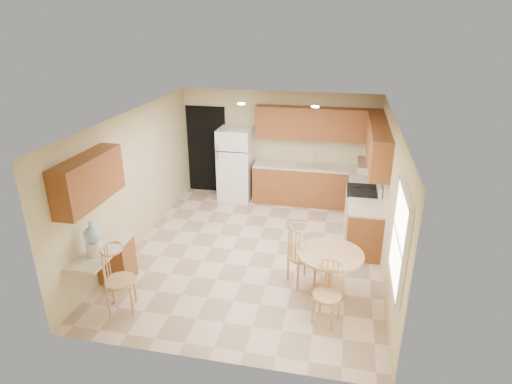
% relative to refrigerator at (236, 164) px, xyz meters
% --- Properties ---
extents(floor, '(5.50, 5.50, 0.00)m').
position_rel_refrigerator_xyz_m(floor, '(0.95, -2.40, -0.84)').
color(floor, beige).
rests_on(floor, ground).
extents(ceiling, '(4.50, 5.50, 0.02)m').
position_rel_refrigerator_xyz_m(ceiling, '(0.95, -2.40, 1.66)').
color(ceiling, white).
rests_on(ceiling, wall_back).
extents(wall_back, '(4.50, 0.02, 2.50)m').
position_rel_refrigerator_xyz_m(wall_back, '(0.95, 0.35, 0.41)').
color(wall_back, '#CFBE8C').
rests_on(wall_back, floor).
extents(wall_front, '(4.50, 0.02, 2.50)m').
position_rel_refrigerator_xyz_m(wall_front, '(0.95, -5.15, 0.41)').
color(wall_front, '#CFBE8C').
rests_on(wall_front, floor).
extents(wall_left, '(0.02, 5.50, 2.50)m').
position_rel_refrigerator_xyz_m(wall_left, '(-1.30, -2.40, 0.41)').
color(wall_left, '#CFBE8C').
rests_on(wall_left, floor).
extents(wall_right, '(0.02, 5.50, 2.50)m').
position_rel_refrigerator_xyz_m(wall_right, '(3.20, -2.40, 0.41)').
color(wall_right, '#CFBE8C').
rests_on(wall_right, floor).
extents(doorway, '(0.90, 0.02, 2.10)m').
position_rel_refrigerator_xyz_m(doorway, '(-0.80, 0.34, 0.21)').
color(doorway, black).
rests_on(doorway, floor).
extents(base_cab_back, '(2.75, 0.60, 0.87)m').
position_rel_refrigerator_xyz_m(base_cab_back, '(1.83, 0.05, -0.41)').
color(base_cab_back, brown).
rests_on(base_cab_back, floor).
extents(counter_back, '(2.75, 0.63, 0.04)m').
position_rel_refrigerator_xyz_m(counter_back, '(1.83, 0.05, 0.05)').
color(counter_back, beige).
rests_on(counter_back, base_cab_back).
extents(base_cab_right_a, '(0.60, 0.59, 0.87)m').
position_rel_refrigerator_xyz_m(base_cab_right_a, '(2.90, -0.54, -0.41)').
color(base_cab_right_a, brown).
rests_on(base_cab_right_a, floor).
extents(counter_right_a, '(0.63, 0.59, 0.04)m').
position_rel_refrigerator_xyz_m(counter_right_a, '(2.90, -0.54, 0.05)').
color(counter_right_a, beige).
rests_on(counter_right_a, base_cab_right_a).
extents(base_cab_right_b, '(0.60, 0.80, 0.87)m').
position_rel_refrigerator_xyz_m(base_cab_right_b, '(2.90, -2.00, -0.41)').
color(base_cab_right_b, brown).
rests_on(base_cab_right_b, floor).
extents(counter_right_b, '(0.63, 0.80, 0.04)m').
position_rel_refrigerator_xyz_m(counter_right_b, '(2.90, -2.00, 0.05)').
color(counter_right_b, beige).
rests_on(counter_right_b, base_cab_right_b).
extents(upper_cab_back, '(2.75, 0.33, 0.70)m').
position_rel_refrigerator_xyz_m(upper_cab_back, '(1.83, 0.19, 1.01)').
color(upper_cab_back, brown).
rests_on(upper_cab_back, wall_back).
extents(upper_cab_right, '(0.33, 2.42, 0.70)m').
position_rel_refrigerator_xyz_m(upper_cab_right, '(3.04, -1.19, 1.01)').
color(upper_cab_right, brown).
rests_on(upper_cab_right, wall_right).
extents(upper_cab_left, '(0.33, 1.40, 0.70)m').
position_rel_refrigerator_xyz_m(upper_cab_left, '(-1.13, -4.00, 1.01)').
color(upper_cab_left, brown).
rests_on(upper_cab_left, wall_left).
extents(sink, '(0.78, 0.44, 0.01)m').
position_rel_refrigerator_xyz_m(sink, '(1.80, 0.05, 0.07)').
color(sink, silver).
rests_on(sink, counter_back).
extents(range_hood, '(0.50, 0.76, 0.14)m').
position_rel_refrigerator_xyz_m(range_hood, '(2.95, -1.22, 0.58)').
color(range_hood, silver).
rests_on(range_hood, upper_cab_right).
extents(desk_pedestal, '(0.48, 0.42, 0.72)m').
position_rel_refrigerator_xyz_m(desk_pedestal, '(-1.05, -3.72, -0.48)').
color(desk_pedestal, brown).
rests_on(desk_pedestal, floor).
extents(desk_top, '(0.50, 1.20, 0.04)m').
position_rel_refrigerator_xyz_m(desk_top, '(-1.05, -4.10, -0.09)').
color(desk_top, beige).
rests_on(desk_top, desk_pedestal).
extents(window, '(0.06, 1.12, 1.30)m').
position_rel_refrigerator_xyz_m(window, '(3.18, -4.25, 0.66)').
color(window, white).
rests_on(window, wall_right).
extents(can_light_a, '(0.14, 0.14, 0.02)m').
position_rel_refrigerator_xyz_m(can_light_a, '(0.45, -1.20, 1.64)').
color(can_light_a, white).
rests_on(can_light_a, ceiling).
extents(can_light_b, '(0.14, 0.14, 0.02)m').
position_rel_refrigerator_xyz_m(can_light_b, '(1.85, -1.20, 1.64)').
color(can_light_b, white).
rests_on(can_light_b, ceiling).
extents(refrigerator, '(0.75, 0.73, 1.69)m').
position_rel_refrigerator_xyz_m(refrigerator, '(0.00, 0.00, 0.00)').
color(refrigerator, white).
rests_on(refrigerator, floor).
extents(stove, '(0.65, 0.76, 1.09)m').
position_rel_refrigerator_xyz_m(stove, '(2.88, -1.22, -0.38)').
color(stove, white).
rests_on(stove, floor).
extents(dining_table, '(1.00, 1.00, 0.74)m').
position_rel_refrigerator_xyz_m(dining_table, '(2.35, -3.44, -0.36)').
color(dining_table, tan).
rests_on(dining_table, floor).
extents(chair_table_a, '(0.44, 0.56, 1.00)m').
position_rel_refrigerator_xyz_m(chair_table_a, '(1.90, -3.29, -0.23)').
color(chair_table_a, tan).
rests_on(chair_table_a, floor).
extents(chair_table_b, '(0.40, 0.43, 0.91)m').
position_rel_refrigerator_xyz_m(chair_table_b, '(2.35, -4.18, -0.29)').
color(chair_table_b, tan).
rests_on(chair_table_b, floor).
extents(chair_desk, '(0.45, 0.58, 1.02)m').
position_rel_refrigerator_xyz_m(chair_desk, '(-0.60, -4.52, -0.23)').
color(chair_desk, tan).
rests_on(chair_desk, floor).
extents(water_crock, '(0.26, 0.26, 0.53)m').
position_rel_refrigerator_xyz_m(water_crock, '(-1.05, -4.24, 0.17)').
color(water_crock, white).
rests_on(water_crock, desk_top).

